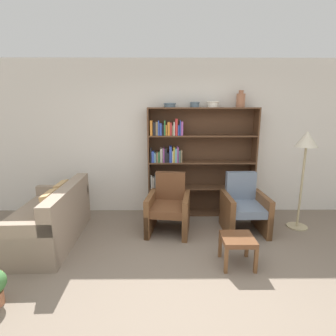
{
  "coord_description": "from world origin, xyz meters",
  "views": [
    {
      "loc": [
        -0.22,
        -2.34,
        1.9
      ],
      "look_at": [
        -0.19,
        1.86,
        0.95
      ],
      "focal_mm": 28.0,
      "sensor_mm": 36.0,
      "label": 1
    }
  ],
  "objects_px": {
    "couch": "(49,221)",
    "footstool": "(238,242)",
    "bowl_olive": "(170,105)",
    "vase_tall": "(241,100)",
    "bowl_copper": "(213,104)",
    "bookshelf": "(191,162)",
    "bowl_stoneware": "(195,104)",
    "floor_lamp": "(306,148)",
    "armchair_leather": "(169,207)",
    "armchair_cushioned": "(244,207)"
  },
  "relations": [
    {
      "from": "armchair_leather",
      "to": "bookshelf",
      "type": "bearing_deg",
      "value": -112.63
    },
    {
      "from": "bowl_copper",
      "to": "floor_lamp",
      "type": "xyz_separation_m",
      "value": [
        1.36,
        -0.59,
        -0.66
      ]
    },
    {
      "from": "bookshelf",
      "to": "couch",
      "type": "distance_m",
      "value": 2.48
    },
    {
      "from": "bowl_olive",
      "to": "couch",
      "type": "xyz_separation_m",
      "value": [
        -1.77,
        -1.02,
        -1.67
      ]
    },
    {
      "from": "bowl_copper",
      "to": "armchair_cushioned",
      "type": "height_order",
      "value": "bowl_copper"
    },
    {
      "from": "bookshelf",
      "to": "bowl_copper",
      "type": "distance_m",
      "value": 1.07
    },
    {
      "from": "couch",
      "to": "bowl_stoneware",
      "type": "bearing_deg",
      "value": -67.13
    },
    {
      "from": "vase_tall",
      "to": "armchair_leather",
      "type": "xyz_separation_m",
      "value": [
        -1.23,
        -0.68,
        -1.66
      ]
    },
    {
      "from": "bowl_copper",
      "to": "armchair_cushioned",
      "type": "xyz_separation_m",
      "value": [
        0.43,
        -0.68,
        -1.59
      ]
    },
    {
      "from": "bowl_olive",
      "to": "bowl_stoneware",
      "type": "distance_m",
      "value": 0.42
    },
    {
      "from": "bowl_olive",
      "to": "footstool",
      "type": "bearing_deg",
      "value": -63.68
    },
    {
      "from": "bowl_stoneware",
      "to": "couch",
      "type": "height_order",
      "value": "bowl_stoneware"
    },
    {
      "from": "bookshelf",
      "to": "bowl_stoneware",
      "type": "height_order",
      "value": "bowl_stoneware"
    },
    {
      "from": "bowl_olive",
      "to": "bowl_copper",
      "type": "bearing_deg",
      "value": 0.0
    },
    {
      "from": "bowl_copper",
      "to": "floor_lamp",
      "type": "height_order",
      "value": "bowl_copper"
    },
    {
      "from": "bowl_copper",
      "to": "vase_tall",
      "type": "relative_size",
      "value": 0.76
    },
    {
      "from": "armchair_cushioned",
      "to": "bowl_stoneware",
      "type": "bearing_deg",
      "value": -44.0
    },
    {
      "from": "bowl_olive",
      "to": "armchair_cushioned",
      "type": "bearing_deg",
      "value": -30.29
    },
    {
      "from": "couch",
      "to": "armchair_cushioned",
      "type": "bearing_deg",
      "value": -85.43
    },
    {
      "from": "bowl_copper",
      "to": "couch",
      "type": "xyz_separation_m",
      "value": [
        -2.5,
        -1.02,
        -1.68
      ]
    },
    {
      "from": "vase_tall",
      "to": "armchair_leather",
      "type": "bearing_deg",
      "value": -151.0
    },
    {
      "from": "bowl_stoneware",
      "to": "vase_tall",
      "type": "bearing_deg",
      "value": 0.0
    },
    {
      "from": "vase_tall",
      "to": "footstool",
      "type": "relative_size",
      "value": 0.72
    },
    {
      "from": "vase_tall",
      "to": "armchair_cushioned",
      "type": "distance_m",
      "value": 1.79
    },
    {
      "from": "bookshelf",
      "to": "floor_lamp",
      "type": "height_order",
      "value": "bookshelf"
    },
    {
      "from": "armchair_leather",
      "to": "floor_lamp",
      "type": "relative_size",
      "value": 0.57
    },
    {
      "from": "bowl_olive",
      "to": "floor_lamp",
      "type": "xyz_separation_m",
      "value": [
        2.09,
        -0.59,
        -0.65
      ]
    },
    {
      "from": "footstool",
      "to": "armchair_cushioned",
      "type": "bearing_deg",
      "value": 70.16
    },
    {
      "from": "bowl_stoneware",
      "to": "floor_lamp",
      "type": "xyz_separation_m",
      "value": [
        1.67,
        -0.59,
        -0.66
      ]
    },
    {
      "from": "couch",
      "to": "footstool",
      "type": "relative_size",
      "value": 4.26
    },
    {
      "from": "bowl_copper",
      "to": "armchair_leather",
      "type": "relative_size",
      "value": 0.24
    },
    {
      "from": "bookshelf",
      "to": "armchair_cushioned",
      "type": "height_order",
      "value": "bookshelf"
    },
    {
      "from": "bowl_stoneware",
      "to": "armchair_leather",
      "type": "height_order",
      "value": "bowl_stoneware"
    },
    {
      "from": "bowl_olive",
      "to": "armchair_leather",
      "type": "distance_m",
      "value": 1.72
    },
    {
      "from": "floor_lamp",
      "to": "bowl_stoneware",
      "type": "bearing_deg",
      "value": 160.67
    },
    {
      "from": "bowl_copper",
      "to": "armchair_cushioned",
      "type": "bearing_deg",
      "value": -57.6
    },
    {
      "from": "bowl_copper",
      "to": "vase_tall",
      "type": "bearing_deg",
      "value": -0.0
    },
    {
      "from": "bowl_olive",
      "to": "couch",
      "type": "distance_m",
      "value": 2.64
    },
    {
      "from": "bowl_olive",
      "to": "bowl_copper",
      "type": "distance_m",
      "value": 0.73
    },
    {
      "from": "bookshelf",
      "to": "vase_tall",
      "type": "bearing_deg",
      "value": -1.27
    },
    {
      "from": "vase_tall",
      "to": "bowl_copper",
      "type": "bearing_deg",
      "value": 180.0
    },
    {
      "from": "armchair_leather",
      "to": "couch",
      "type": "bearing_deg",
      "value": 18.76
    },
    {
      "from": "floor_lamp",
      "to": "couch",
      "type": "bearing_deg",
      "value": -173.64
    },
    {
      "from": "vase_tall",
      "to": "bookshelf",
      "type": "bearing_deg",
      "value": 178.73
    },
    {
      "from": "bowl_stoneware",
      "to": "footstool",
      "type": "relative_size",
      "value": 0.45
    },
    {
      "from": "couch",
      "to": "floor_lamp",
      "type": "distance_m",
      "value": 4.02
    },
    {
      "from": "bowl_copper",
      "to": "footstool",
      "type": "bearing_deg",
      "value": -87.13
    },
    {
      "from": "couch",
      "to": "footstool",
      "type": "bearing_deg",
      "value": -105.67
    },
    {
      "from": "bowl_olive",
      "to": "armchair_leather",
      "type": "relative_size",
      "value": 0.24
    },
    {
      "from": "couch",
      "to": "bowl_copper",
      "type": "bearing_deg",
      "value": -69.88
    }
  ]
}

